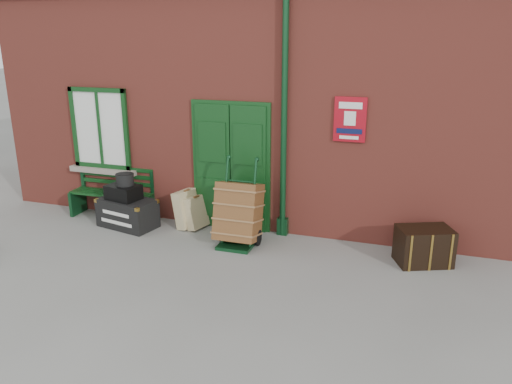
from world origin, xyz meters
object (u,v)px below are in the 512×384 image
at_px(bench, 113,191).
at_px(dark_trunk, 424,246).
at_px(porter_trolley, 238,213).
at_px(houdini_trunk, 128,213).

xyz_separation_m(bench, dark_trunk, (5.61, -0.33, -0.21)).
relative_size(porter_trolley, dark_trunk, 1.80).
bearing_deg(bench, dark_trunk, -5.00).
xyz_separation_m(houdini_trunk, dark_trunk, (5.07, 0.08, 0.02)).
xyz_separation_m(bench, porter_trolley, (2.72, -0.52, 0.06)).
distance_m(bench, porter_trolley, 2.77).
bearing_deg(bench, porter_trolley, -12.52).
relative_size(houdini_trunk, porter_trolley, 0.73).
relative_size(bench, houdini_trunk, 1.54).
relative_size(bench, porter_trolley, 1.12).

